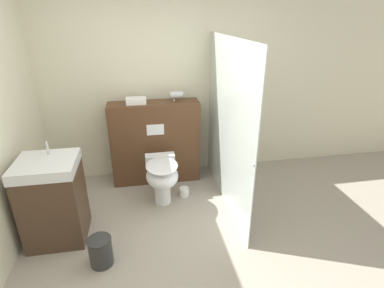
% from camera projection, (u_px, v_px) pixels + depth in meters
% --- Properties ---
extents(ground_plane, '(12.00, 12.00, 0.00)m').
position_uv_depth(ground_plane, '(192.00, 262.00, 2.84)').
color(ground_plane, '#9E9384').
extents(wall_back, '(8.00, 0.06, 2.50)m').
position_uv_depth(wall_back, '(168.00, 87.00, 4.04)').
color(wall_back, beige).
rests_on(wall_back, ground_plane).
extents(partition_panel, '(1.18, 0.33, 1.11)m').
position_uv_depth(partition_panel, '(155.00, 142.00, 4.05)').
color(partition_panel, '#51331E').
rests_on(partition_panel, ground_plane).
extents(shower_glass, '(0.04, 1.79, 1.95)m').
position_uv_depth(shower_glass, '(227.00, 127.00, 3.41)').
color(shower_glass, silver).
rests_on(shower_glass, ground_plane).
extents(toilet, '(0.38, 0.58, 0.57)m').
position_uv_depth(toilet, '(162.00, 176.00, 3.56)').
color(toilet, white).
rests_on(toilet, ground_plane).
extents(sink_vanity, '(0.56, 0.53, 1.03)m').
position_uv_depth(sink_vanity, '(54.00, 200.00, 2.99)').
color(sink_vanity, '#473323').
rests_on(sink_vanity, ground_plane).
extents(hair_drier, '(0.20, 0.09, 0.13)m').
position_uv_depth(hair_drier, '(177.00, 95.00, 3.85)').
color(hair_drier, '#B7B7BC').
rests_on(hair_drier, partition_panel).
extents(folded_towel, '(0.25, 0.16, 0.07)m').
position_uv_depth(folded_towel, '(136.00, 101.00, 3.77)').
color(folded_towel, white).
rests_on(folded_towel, partition_panel).
extents(spare_toilet_roll, '(0.12, 0.12, 0.11)m').
position_uv_depth(spare_toilet_roll, '(184.00, 192.00, 3.85)').
color(spare_toilet_roll, white).
rests_on(spare_toilet_roll, ground_plane).
extents(waste_bin, '(0.22, 0.22, 0.28)m').
position_uv_depth(waste_bin, '(101.00, 251.00, 2.77)').
color(waste_bin, '#2D2D2D').
rests_on(waste_bin, ground_plane).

